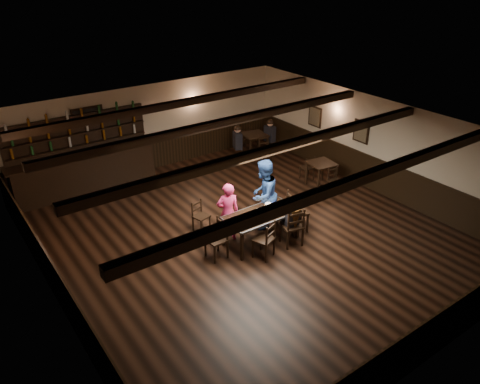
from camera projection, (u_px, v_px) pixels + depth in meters
ground at (246, 235)px, 11.48m from camera, size 10.00×10.00×0.00m
room_shell at (246, 169)px, 10.72m from camera, size 9.02×10.02×2.71m
dining_table at (261, 216)px, 10.93m from camera, size 1.77×0.89×0.75m
chair_near_left at (267, 237)px, 10.40m from camera, size 0.54×0.53×0.91m
chair_near_right at (294, 225)px, 10.80m from camera, size 0.55×0.53×0.99m
chair_end_left at (219, 235)px, 10.45m from camera, size 0.43×0.45×0.93m
chair_end_right at (294, 208)px, 11.43m from camera, size 0.60×0.61×1.03m
chair_far_pushed at (199, 213)px, 11.54m from camera, size 0.43×0.42×0.77m
woman_pink at (228, 212)px, 10.98m from camera, size 0.63×0.51×1.49m
man_blue at (263, 195)px, 11.44m from camera, size 1.08×0.98×1.80m
seated_person at (293, 215)px, 10.76m from camera, size 0.31×0.47×0.76m
cake at (247, 217)px, 10.70m from camera, size 0.26×0.26×0.08m
plate_stack_a at (259, 213)px, 10.77m from camera, size 0.18×0.18×0.17m
plate_stack_b at (268, 207)px, 10.99m from camera, size 0.16×0.16×0.19m
tea_light at (261, 211)px, 10.96m from camera, size 0.05×0.05×0.06m
salt_shaker at (274, 208)px, 11.04m from camera, size 0.03×0.03×0.08m
pepper_shaker at (278, 207)px, 11.07m from camera, size 0.04×0.04×0.10m
drink_glass at (269, 206)px, 11.12m from camera, size 0.07×0.07×0.12m
menu_red at (278, 210)px, 11.06m from camera, size 0.30×0.22×0.00m
menu_blue at (278, 204)px, 11.30m from camera, size 0.38×0.35×0.00m
bar_counter at (84, 167)px, 13.38m from camera, size 4.21×0.70×2.20m
back_table_a at (321, 166)px, 13.61m from camera, size 0.80×0.80×0.75m
back_table_b at (254, 137)px, 15.76m from camera, size 0.88×0.88×0.75m
bg_patron_left at (238, 137)px, 15.15m from camera, size 0.35×0.44×0.79m
bg_patron_right at (270, 130)px, 15.75m from camera, size 0.27×0.39×0.77m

